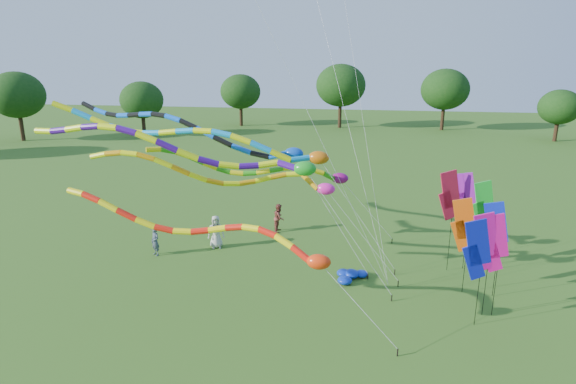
% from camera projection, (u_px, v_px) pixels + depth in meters
% --- Properties ---
extents(ground, '(160.00, 160.00, 0.00)m').
position_uv_depth(ground, '(325.00, 334.00, 18.49)').
color(ground, '#2C5B18').
rests_on(ground, ground).
extents(tree_ring, '(116.41, 122.89, 9.61)m').
position_uv_depth(tree_ring, '(236.00, 206.00, 15.96)').
color(tree_ring, '#382314').
rests_on(tree_ring, ground).
extents(tube_kite_red, '(12.74, 1.64, 5.82)m').
position_uv_depth(tube_kite_red, '(224.00, 235.00, 18.00)').
color(tube_kite_red, black).
rests_on(tube_kite_red, ground).
extents(tube_kite_orange, '(12.98, 2.63, 7.04)m').
position_uv_depth(tube_kite_orange, '(242.00, 176.00, 20.74)').
color(tube_kite_orange, black).
rests_on(tube_kite_orange, ground).
extents(tube_kite_purple, '(15.28, 1.52, 8.22)m').
position_uv_depth(tube_kite_purple, '(202.00, 152.00, 19.89)').
color(tube_kite_purple, black).
rests_on(tube_kite_purple, ground).
extents(tube_kite_blue, '(16.35, 4.57, 8.29)m').
position_uv_depth(tube_kite_blue, '(200.00, 132.00, 24.44)').
color(tube_kite_blue, black).
rests_on(tube_kite_blue, ground).
extents(tube_kite_cyan, '(16.64, 1.14, 8.68)m').
position_uv_depth(tube_kite_cyan, '(214.00, 139.00, 22.67)').
color(tube_kite_cyan, black).
rests_on(tube_kite_cyan, ground).
extents(tube_kite_green, '(12.24, 4.24, 6.49)m').
position_uv_depth(tube_kite_green, '(275.00, 170.00, 25.11)').
color(tube_kite_green, black).
rests_on(tube_kite_green, ground).
extents(banner_pole_magenta_b, '(1.16, 0.18, 4.42)m').
position_uv_depth(banner_pole_magenta_b, '(494.00, 243.00, 18.98)').
color(banner_pole_magenta_b, black).
rests_on(banner_pole_magenta_b, ground).
extents(banner_pole_blue_a, '(1.16, 0.28, 4.46)m').
position_uv_depth(banner_pole_blue_a, '(477.00, 250.00, 18.23)').
color(banner_pole_blue_a, black).
rests_on(banner_pole_blue_a, ground).
extents(banner_pole_red, '(1.12, 0.46, 5.16)m').
position_uv_depth(banner_pole_red, '(449.00, 196.00, 22.84)').
color(banner_pole_red, black).
rests_on(banner_pole_red, ground).
extents(banner_pole_orange, '(1.16, 0.09, 4.45)m').
position_uv_depth(banner_pole_orange, '(463.00, 225.00, 20.92)').
color(banner_pole_orange, black).
rests_on(banner_pole_orange, ground).
extents(banner_pole_violet, '(1.15, 0.35, 4.97)m').
position_uv_depth(banner_pole_violet, '(465.00, 197.00, 23.22)').
color(banner_pole_violet, black).
rests_on(banner_pole_violet, ground).
extents(banner_pole_green, '(1.15, 0.31, 4.66)m').
position_uv_depth(banner_pole_green, '(483.00, 206.00, 22.94)').
color(banner_pole_green, black).
rests_on(banner_pole_green, ground).
extents(banner_pole_blue_b, '(1.16, 0.22, 4.40)m').
position_uv_depth(banner_pole_blue_b, '(495.00, 229.00, 20.59)').
color(banner_pole_blue_b, black).
rests_on(banner_pole_blue_b, ground).
extents(banner_pole_magenta_a, '(1.16, 0.29, 4.47)m').
position_uv_depth(banner_pole_magenta_a, '(485.00, 242.00, 18.96)').
color(banner_pole_magenta_a, black).
rests_on(banner_pole_magenta_a, ground).
extents(blue_nylon_heap, '(1.87, 1.30, 0.54)m').
position_uv_depth(blue_nylon_heap, '(352.00, 279.00, 22.43)').
color(blue_nylon_heap, '#0D2CAC').
rests_on(blue_nylon_heap, ground).
extents(person_a, '(1.05, 0.87, 1.85)m').
position_uv_depth(person_a, '(216.00, 232.00, 26.53)').
color(person_a, beige).
rests_on(person_a, ground).
extents(person_b, '(0.68, 0.63, 1.56)m').
position_uv_depth(person_b, '(155.00, 241.00, 25.55)').
color(person_b, '#3C4755').
rests_on(person_b, ground).
extents(person_c, '(0.69, 0.86, 1.72)m').
position_uv_depth(person_c, '(279.00, 218.00, 29.03)').
color(person_c, brown).
rests_on(person_c, ground).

